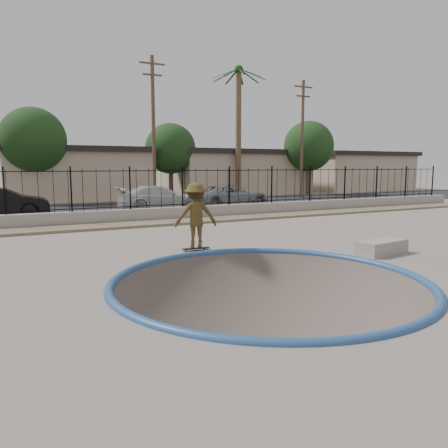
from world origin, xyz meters
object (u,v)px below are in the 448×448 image
at_px(skater, 196,219).
at_px(concrete_ledge, 381,247).
at_px(car_b, 1,202).
at_px(car_d, 230,196).
at_px(skateboard, 196,248).
at_px(car_c, 159,198).

height_order(skater, concrete_ledge, skater).
relative_size(skater, car_b, 0.44).
xyz_separation_m(car_b, car_d, (12.34, -0.49, -0.04)).
distance_m(skateboard, car_c, 12.10).
bearing_deg(skater, skateboard, -74.18).
relative_size(skater, car_c, 0.41).
height_order(car_b, car_d, car_b).
relative_size(skater, skateboard, 2.28).
bearing_deg(skateboard, skater, -85.08).
bearing_deg(skateboard, car_d, 62.39).
distance_m(skateboard, car_d, 13.46).
relative_size(concrete_ledge, car_b, 0.37).
height_order(skater, car_b, skater).
xyz_separation_m(car_c, car_d, (4.36, -0.40, -0.00)).
bearing_deg(car_d, car_c, 79.77).
bearing_deg(concrete_ledge, skater, 147.25).
xyz_separation_m(skater, concrete_ledge, (4.56, -2.93, -0.77)).
bearing_deg(car_b, car_c, -86.52).
distance_m(skater, skateboard, 0.91).
relative_size(skateboard, car_b, 0.19).
bearing_deg(concrete_ledge, car_b, 123.27).
height_order(concrete_ledge, car_c, car_c).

